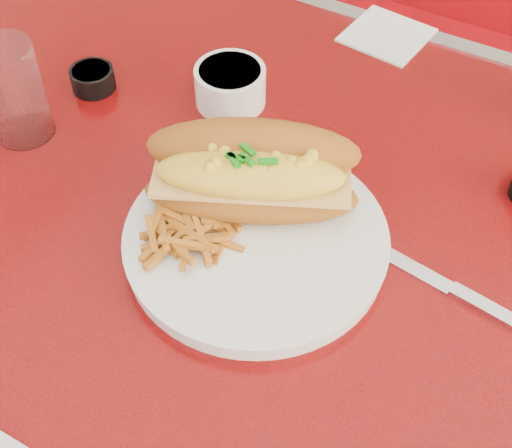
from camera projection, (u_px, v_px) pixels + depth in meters
The scene contains 11 objects.
diner_table at pixel (274, 277), 0.97m from camera, with size 1.23×0.83×0.77m.
booth_bench_far at pixel (435, 116), 1.68m from camera, with size 1.20×0.51×0.90m.
dinner_plate at pixel (256, 241), 0.79m from camera, with size 0.38×0.38×0.02m.
mac_hoagie at pixel (252, 172), 0.78m from camera, with size 0.27×0.21×0.11m.
fries_pile at pixel (190, 224), 0.78m from camera, with size 0.10×0.09×0.03m, color orange, non-canonical shape.
fork at pixel (248, 179), 0.84m from camera, with size 0.08×0.12×0.00m.
gravy_ramekin at pixel (230, 85), 0.94m from camera, with size 0.12×0.12×0.05m.
sauce_cup_left at pixel (93, 78), 0.97m from camera, with size 0.08×0.08×0.03m.
water_tumbler at pixel (14, 92), 0.87m from camera, with size 0.07×0.07×0.13m, color #BEE0F4.
knife at pixel (442, 284), 0.76m from camera, with size 0.23×0.05×0.01m.
paper_napkin at pixel (387, 35), 1.06m from camera, with size 0.11×0.11×0.00m, color white.
Camera 1 is at (0.26, -0.52, 1.39)m, focal length 50.00 mm.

